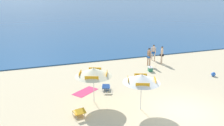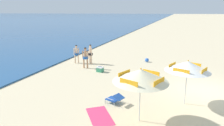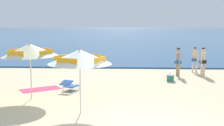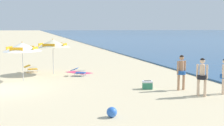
{
  "view_description": "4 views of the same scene",
  "coord_description": "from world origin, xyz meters",
  "px_view_note": "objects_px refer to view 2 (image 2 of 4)",
  "views": [
    {
      "loc": [
        -7.96,
        -9.72,
        6.48
      ],
      "look_at": [
        -2.01,
        6.87,
        1.18
      ],
      "focal_mm": 37.0,
      "sensor_mm": 36.0,
      "label": 1
    },
    {
      "loc": [
        -12.32,
        1.69,
        4.42
      ],
      "look_at": [
        -0.15,
        5.59,
        1.23
      ],
      "focal_mm": 33.09,
      "sensor_mm": 36.0,
      "label": 2
    },
    {
      "loc": [
        -0.73,
        -8.22,
        2.91
      ],
      "look_at": [
        -1.51,
        6.6,
        1.01
      ],
      "focal_mm": 46.02,
      "sensor_mm": 36.0,
      "label": 3
    },
    {
      "loc": [
        15.53,
        1.7,
        2.97
      ],
      "look_at": [
        -0.57,
        5.88,
        1.08
      ],
      "focal_mm": 49.37,
      "sensor_mm": 36.0,
      "label": 4
    }
  ],
  "objects_px": {
    "beach_umbrella_striped_main": "(141,76)",
    "person_standing_beside": "(76,53)",
    "person_wading_in": "(90,53)",
    "beach_ball": "(147,60)",
    "cooler_box": "(100,69)",
    "beach_umbrella_striped_second": "(188,66)",
    "lounge_chair_under_umbrella": "(115,98)",
    "beach_towel": "(100,116)",
    "person_standing_near_shore": "(85,56)"
  },
  "relations": [
    {
      "from": "beach_ball",
      "to": "beach_umbrella_striped_second",
      "type": "bearing_deg",
      "value": -159.41
    },
    {
      "from": "cooler_box",
      "to": "person_standing_near_shore",
      "type": "bearing_deg",
      "value": 66.51
    },
    {
      "from": "beach_umbrella_striped_second",
      "to": "person_standing_beside",
      "type": "bearing_deg",
      "value": 56.65
    },
    {
      "from": "beach_ball",
      "to": "lounge_chair_under_umbrella",
      "type": "bearing_deg",
      "value": 178.64
    },
    {
      "from": "person_standing_near_shore",
      "to": "beach_ball",
      "type": "xyz_separation_m",
      "value": [
        3.58,
        -4.37,
        -0.8
      ]
    },
    {
      "from": "person_wading_in",
      "to": "person_standing_beside",
      "type": "bearing_deg",
      "value": 98.81
    },
    {
      "from": "beach_umbrella_striped_main",
      "to": "person_wading_in",
      "type": "bearing_deg",
      "value": 34.86
    },
    {
      "from": "person_standing_beside",
      "to": "cooler_box",
      "type": "relative_size",
      "value": 2.84
    },
    {
      "from": "cooler_box",
      "to": "person_standing_beside",
      "type": "bearing_deg",
      "value": 56.55
    },
    {
      "from": "beach_ball",
      "to": "person_standing_beside",
      "type": "bearing_deg",
      "value": 111.36
    },
    {
      "from": "beach_umbrella_striped_main",
      "to": "lounge_chair_under_umbrella",
      "type": "height_order",
      "value": "beach_umbrella_striped_main"
    },
    {
      "from": "beach_umbrella_striped_main",
      "to": "person_standing_beside",
      "type": "bearing_deg",
      "value": 40.89
    },
    {
      "from": "lounge_chair_under_umbrella",
      "to": "beach_umbrella_striped_second",
      "type": "bearing_deg",
      "value": -72.46
    },
    {
      "from": "cooler_box",
      "to": "beach_ball",
      "type": "xyz_separation_m",
      "value": [
        4.22,
        -2.89,
        -0.03
      ]
    },
    {
      "from": "beach_umbrella_striped_second",
      "to": "lounge_chair_under_umbrella",
      "type": "xyz_separation_m",
      "value": [
        -1.03,
        3.27,
        -1.64
      ]
    },
    {
      "from": "beach_umbrella_striped_second",
      "to": "beach_umbrella_striped_main",
      "type": "bearing_deg",
      "value": 141.54
    },
    {
      "from": "beach_towel",
      "to": "person_wading_in",
      "type": "bearing_deg",
      "value": 25.81
    },
    {
      "from": "lounge_chair_under_umbrella",
      "to": "beach_towel",
      "type": "xyz_separation_m",
      "value": [
        -1.42,
        0.26,
        -0.27
      ]
    },
    {
      "from": "beach_umbrella_striped_second",
      "to": "person_wading_in",
      "type": "height_order",
      "value": "beach_umbrella_striped_second"
    },
    {
      "from": "person_standing_beside",
      "to": "person_wading_in",
      "type": "distance_m",
      "value": 1.26
    },
    {
      "from": "beach_umbrella_striped_main",
      "to": "person_standing_near_shore",
      "type": "distance_m",
      "value": 8.9
    },
    {
      "from": "beach_umbrella_striped_main",
      "to": "cooler_box",
      "type": "distance_m",
      "value": 7.66
    },
    {
      "from": "beach_towel",
      "to": "cooler_box",
      "type": "bearing_deg",
      "value": 20.79
    },
    {
      "from": "beach_umbrella_striped_main",
      "to": "beach_umbrella_striped_second",
      "type": "bearing_deg",
      "value": -38.46
    },
    {
      "from": "person_standing_beside",
      "to": "cooler_box",
      "type": "distance_m",
      "value": 3.6
    },
    {
      "from": "beach_ball",
      "to": "beach_umbrella_striped_main",
      "type": "bearing_deg",
      "value": -173.3
    },
    {
      "from": "person_standing_near_shore",
      "to": "beach_umbrella_striped_second",
      "type": "bearing_deg",
      "value": -121.5
    },
    {
      "from": "beach_ball",
      "to": "beach_towel",
      "type": "bearing_deg",
      "value": 177.42
    },
    {
      "from": "person_standing_beside",
      "to": "beach_ball",
      "type": "bearing_deg",
      "value": -68.64
    },
    {
      "from": "person_standing_beside",
      "to": "beach_ball",
      "type": "height_order",
      "value": "person_standing_beside"
    },
    {
      "from": "person_standing_beside",
      "to": "beach_towel",
      "type": "height_order",
      "value": "person_standing_beside"
    },
    {
      "from": "beach_umbrella_striped_second",
      "to": "person_standing_beside",
      "type": "relative_size",
      "value": 1.74
    },
    {
      "from": "cooler_box",
      "to": "beach_towel",
      "type": "height_order",
      "value": "cooler_box"
    },
    {
      "from": "beach_umbrella_striped_second",
      "to": "beach_ball",
      "type": "height_order",
      "value": "beach_umbrella_striped_second"
    },
    {
      "from": "beach_umbrella_striped_main",
      "to": "lounge_chair_under_umbrella",
      "type": "bearing_deg",
      "value": 48.71
    },
    {
      "from": "beach_umbrella_striped_second",
      "to": "cooler_box",
      "type": "xyz_separation_m",
      "value": [
        3.91,
        5.95,
        -1.71
      ]
    },
    {
      "from": "person_standing_near_shore",
      "to": "beach_towel",
      "type": "height_order",
      "value": "person_standing_near_shore"
    },
    {
      "from": "beach_umbrella_striped_main",
      "to": "beach_umbrella_striped_second",
      "type": "height_order",
      "value": "beach_umbrella_striped_main"
    },
    {
      "from": "beach_towel",
      "to": "beach_ball",
      "type": "bearing_deg",
      "value": -2.58
    },
    {
      "from": "person_standing_near_shore",
      "to": "person_wading_in",
      "type": "bearing_deg",
      "value": 8.26
    },
    {
      "from": "beach_umbrella_striped_second",
      "to": "beach_towel",
      "type": "xyz_separation_m",
      "value": [
        -2.45,
        3.53,
        -1.91
      ]
    },
    {
      "from": "beach_umbrella_striped_main",
      "to": "person_standing_beside",
      "type": "distance_m",
      "value": 10.83
    },
    {
      "from": "beach_ball",
      "to": "cooler_box",
      "type": "bearing_deg",
      "value": 145.59
    },
    {
      "from": "person_standing_beside",
      "to": "beach_umbrella_striped_second",
      "type": "bearing_deg",
      "value": -123.35
    },
    {
      "from": "lounge_chair_under_umbrella",
      "to": "beach_ball",
      "type": "bearing_deg",
      "value": -1.36
    },
    {
      "from": "beach_umbrella_striped_second",
      "to": "person_standing_near_shore",
      "type": "height_order",
      "value": "beach_umbrella_striped_second"
    },
    {
      "from": "beach_umbrella_striped_main",
      "to": "beach_towel",
      "type": "distance_m",
      "value": 2.6
    },
    {
      "from": "beach_umbrella_striped_second",
      "to": "beach_ball",
      "type": "distance_m",
      "value": 8.86
    },
    {
      "from": "lounge_chair_under_umbrella",
      "to": "beach_ball",
      "type": "height_order",
      "value": "lounge_chair_under_umbrella"
    },
    {
      "from": "beach_umbrella_striped_second",
      "to": "beach_towel",
      "type": "bearing_deg",
      "value": 124.8
    }
  ]
}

